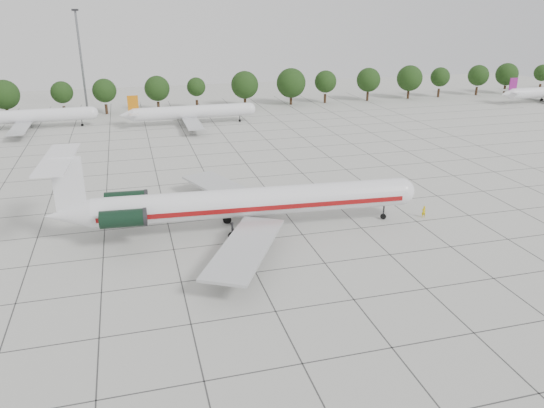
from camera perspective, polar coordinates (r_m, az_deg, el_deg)
The scene contains 8 objects.
ground at distance 66.68m, azimuth 3.29°, elevation -3.32°, with size 260.00×260.00×0.00m, color #BABBB3.
apron_joints at distance 79.97m, azimuth -0.11°, elevation 0.97°, with size 170.00×170.00×0.02m, color #383838.
main_airliner at distance 66.29m, azimuth -4.07°, elevation 0.12°, with size 46.55×36.50×10.91m.
ground_crew at distance 74.38m, azimuth 16.00°, elevation -0.80°, with size 0.60×0.39×1.64m, color #DBBC0C.
bg_airliner_b at distance 133.29m, azimuth -24.78°, elevation 8.54°, with size 28.24×27.20×7.40m.
bg_airliner_c at distance 127.47m, azimuth -8.60°, elevation 9.73°, with size 28.24×27.20×7.40m.
tree_line at distance 144.29m, azimuth -12.25°, elevation 12.05°, with size 249.86×8.44×10.22m.
floodlight_mast at distance 150.38m, azimuth -19.90°, elevation 14.85°, with size 1.60×1.60×25.45m.
Camera 1 is at (-19.74, -57.44, 27.53)m, focal length 35.00 mm.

